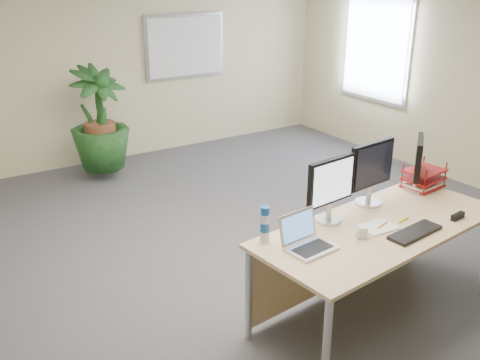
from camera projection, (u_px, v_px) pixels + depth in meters
floor at (273, 280)px, 4.83m from camera, size 8.00×8.00×0.00m
back_wall at (108, 67)px, 7.48m from camera, size 7.00×0.04×2.70m
whiteboard at (185, 46)px, 7.98m from camera, size 1.30×0.04×0.95m
window at (376, 48)px, 7.80m from camera, size 0.04×1.30×1.55m
desk at (367, 239)px, 4.22m from camera, size 2.16×1.09×0.80m
floor_plant at (100, 124)px, 6.92m from camera, size 1.11×1.11×1.50m
monitor_left at (331, 186)px, 4.03m from camera, size 0.46×0.21×0.51m
monitor_right at (371, 169)px, 4.33m from camera, size 0.48×0.22×0.54m
monitor_dark at (418, 161)px, 4.60m from camera, size 0.36×0.30×0.48m
laptop at (306, 239)px, 3.73m from camera, size 0.36×0.32×0.24m
keyboard at (415, 232)px, 3.93m from camera, size 0.48×0.20×0.03m
coffee_mug at (362, 232)px, 3.86m from camera, size 0.11×0.08×0.09m
spiral_notebook at (378, 227)px, 4.03m from camera, size 0.28×0.22×0.01m
orange_pen at (383, 225)px, 4.04m from camera, size 0.13×0.04×0.01m
yellow_highlighter at (403, 220)px, 4.14m from camera, size 0.13×0.04×0.02m
water_bottle at (265, 225)px, 3.78m from camera, size 0.07×0.07×0.27m
letter_tray at (423, 180)px, 4.75m from camera, size 0.37×0.29×0.16m
stapler at (458, 216)px, 4.16m from camera, size 0.15×0.05×0.05m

